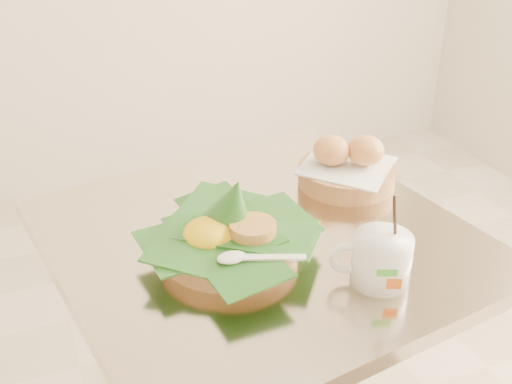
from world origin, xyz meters
name	(u,v)px	position (x,y,z in m)	size (l,w,h in m)	color
cafe_table	(260,330)	(0.10, 0.06, 0.53)	(0.80, 0.80, 0.75)	gray
rice_basket	(229,232)	(0.03, 0.03, 0.79)	(0.30, 0.30, 0.15)	tan
bread_basket	(347,167)	(0.34, 0.18, 0.79)	(0.24, 0.24, 0.10)	tan
coffee_mug	(380,258)	(0.23, -0.14, 0.79)	(0.13, 0.10, 0.16)	white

